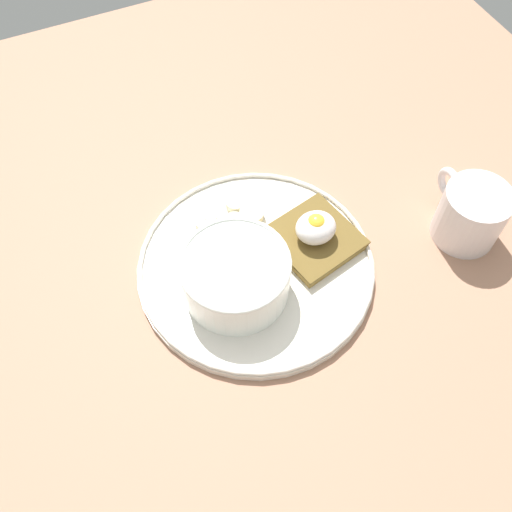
{
  "coord_description": "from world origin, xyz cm",
  "views": [
    {
      "loc": [
        15.86,
        34.49,
        63.87
      ],
      "look_at": [
        0.0,
        0.0,
        5.0
      ],
      "focal_mm": 40.0,
      "sensor_mm": 36.0,
      "label": 1
    }
  ],
  "objects_px": {
    "poached_egg": "(317,228)",
    "coffee_mug": "(471,213)",
    "oatmeal_bowl": "(235,276)",
    "banana_slice_front": "(252,214)",
    "banana_slice_right": "(206,221)",
    "toast_slice": "(315,241)",
    "banana_slice_left": "(236,203)",
    "banana_slice_back": "(233,224)"
  },
  "relations": [
    {
      "from": "poached_egg",
      "to": "coffee_mug",
      "type": "relative_size",
      "value": 0.44
    },
    {
      "from": "oatmeal_bowl",
      "to": "banana_slice_front",
      "type": "relative_size",
      "value": 2.97
    },
    {
      "from": "banana_slice_front",
      "to": "banana_slice_right",
      "type": "relative_size",
      "value": 1.12
    },
    {
      "from": "toast_slice",
      "to": "poached_egg",
      "type": "xyz_separation_m",
      "value": [
        0.0,
        -0.0,
        0.03
      ]
    },
    {
      "from": "coffee_mug",
      "to": "oatmeal_bowl",
      "type": "bearing_deg",
      "value": -7.35
    },
    {
      "from": "banana_slice_front",
      "to": "toast_slice",
      "type": "bearing_deg",
      "value": 127.34
    },
    {
      "from": "banana_slice_left",
      "to": "coffee_mug",
      "type": "relative_size",
      "value": 0.3
    },
    {
      "from": "banana_slice_right",
      "to": "oatmeal_bowl",
      "type": "bearing_deg",
      "value": 87.88
    },
    {
      "from": "banana_slice_back",
      "to": "coffee_mug",
      "type": "bearing_deg",
      "value": 154.81
    },
    {
      "from": "poached_egg",
      "to": "coffee_mug",
      "type": "bearing_deg",
      "value": 162.53
    },
    {
      "from": "oatmeal_bowl",
      "to": "toast_slice",
      "type": "distance_m",
      "value": 0.12
    },
    {
      "from": "banana_slice_front",
      "to": "coffee_mug",
      "type": "height_order",
      "value": "coffee_mug"
    },
    {
      "from": "toast_slice",
      "to": "banana_slice_left",
      "type": "relative_size",
      "value": 3.44
    },
    {
      "from": "oatmeal_bowl",
      "to": "banana_slice_right",
      "type": "relative_size",
      "value": 3.34
    },
    {
      "from": "banana_slice_right",
      "to": "banana_slice_back",
      "type": "bearing_deg",
      "value": 149.35
    },
    {
      "from": "toast_slice",
      "to": "banana_slice_right",
      "type": "distance_m",
      "value": 0.14
    },
    {
      "from": "banana_slice_back",
      "to": "coffee_mug",
      "type": "height_order",
      "value": "coffee_mug"
    },
    {
      "from": "banana_slice_back",
      "to": "banana_slice_right",
      "type": "xyz_separation_m",
      "value": [
        0.03,
        -0.02,
        0.0
      ]
    },
    {
      "from": "banana_slice_left",
      "to": "banana_slice_back",
      "type": "relative_size",
      "value": 0.88
    },
    {
      "from": "toast_slice",
      "to": "banana_slice_back",
      "type": "bearing_deg",
      "value": -39.79
    },
    {
      "from": "oatmeal_bowl",
      "to": "coffee_mug",
      "type": "bearing_deg",
      "value": 172.65
    },
    {
      "from": "toast_slice",
      "to": "poached_egg",
      "type": "bearing_deg",
      "value": -85.54
    },
    {
      "from": "oatmeal_bowl",
      "to": "coffee_mug",
      "type": "relative_size",
      "value": 1.12
    },
    {
      "from": "toast_slice",
      "to": "banana_slice_front",
      "type": "distance_m",
      "value": 0.09
    },
    {
      "from": "poached_egg",
      "to": "banana_slice_left",
      "type": "distance_m",
      "value": 0.12
    },
    {
      "from": "oatmeal_bowl",
      "to": "banana_slice_left",
      "type": "relative_size",
      "value": 3.73
    },
    {
      "from": "oatmeal_bowl",
      "to": "poached_egg",
      "type": "relative_size",
      "value": 2.52
    },
    {
      "from": "banana_slice_back",
      "to": "banana_slice_right",
      "type": "distance_m",
      "value": 0.04
    },
    {
      "from": "oatmeal_bowl",
      "to": "poached_egg",
      "type": "bearing_deg",
      "value": -170.48
    },
    {
      "from": "poached_egg",
      "to": "toast_slice",
      "type": "bearing_deg",
      "value": 94.46
    },
    {
      "from": "poached_egg",
      "to": "banana_slice_front",
      "type": "xyz_separation_m",
      "value": [
        0.06,
        -0.07,
        -0.03
      ]
    },
    {
      "from": "banana_slice_front",
      "to": "banana_slice_back",
      "type": "bearing_deg",
      "value": 5.4
    },
    {
      "from": "banana_slice_left",
      "to": "banana_slice_back",
      "type": "distance_m",
      "value": 0.03
    },
    {
      "from": "toast_slice",
      "to": "coffee_mug",
      "type": "relative_size",
      "value": 1.03
    },
    {
      "from": "poached_egg",
      "to": "banana_slice_left",
      "type": "height_order",
      "value": "poached_egg"
    },
    {
      "from": "banana_slice_back",
      "to": "banana_slice_front",
      "type": "bearing_deg",
      "value": -174.6
    },
    {
      "from": "banana_slice_front",
      "to": "banana_slice_back",
      "type": "relative_size",
      "value": 1.11
    },
    {
      "from": "banana_slice_front",
      "to": "coffee_mug",
      "type": "bearing_deg",
      "value": 151.77
    },
    {
      "from": "oatmeal_bowl",
      "to": "banana_slice_left",
      "type": "distance_m",
      "value": 0.13
    },
    {
      "from": "banana_slice_left",
      "to": "coffee_mug",
      "type": "height_order",
      "value": "coffee_mug"
    },
    {
      "from": "banana_slice_left",
      "to": "banana_slice_back",
      "type": "xyz_separation_m",
      "value": [
        0.02,
        0.03,
        -0.0
      ]
    },
    {
      "from": "banana_slice_left",
      "to": "toast_slice",
      "type": "bearing_deg",
      "value": 124.37
    }
  ]
}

